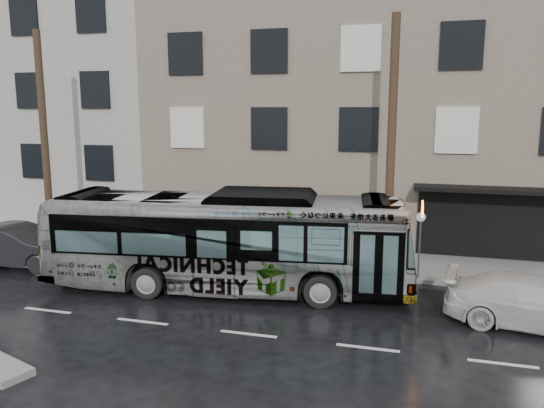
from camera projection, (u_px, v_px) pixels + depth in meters
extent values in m
plane|color=black|center=(180.00, 293.00, 17.57)|extent=(120.00, 120.00, 0.00)
cube|color=gray|center=(230.00, 253.00, 22.21)|extent=(90.00, 3.60, 0.15)
cube|color=gray|center=(372.00, 119.00, 27.34)|extent=(20.00, 12.00, 11.00)
cube|color=#B5B3AB|center=(16.00, 78.00, 34.37)|extent=(26.00, 15.00, 16.00)
cylinder|color=#423121|center=(391.00, 149.00, 18.18)|extent=(0.30, 0.30, 9.00)
cylinder|color=#423121|center=(45.00, 143.00, 21.86)|extent=(0.30, 0.30, 9.00)
cylinder|color=slate|center=(420.00, 245.00, 18.47)|extent=(0.06, 0.06, 2.40)
imported|color=#B2B2B2|center=(227.00, 241.00, 17.65)|extent=(12.37, 4.31, 3.37)
imported|color=silver|center=(536.00, 303.00, 14.72)|extent=(5.09, 2.59, 1.42)
imported|color=black|center=(17.00, 246.00, 20.41)|extent=(5.03, 1.94, 1.63)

